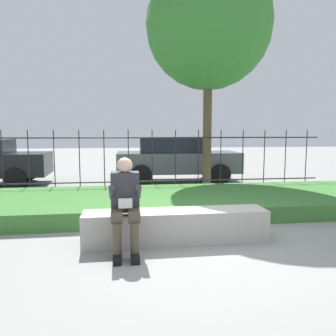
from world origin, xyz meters
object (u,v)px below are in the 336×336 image
object	(u,v)px
stone_bench	(176,228)
tree_behind_fence	(209,26)
car_parked_center	(176,158)
person_seated_reader	(125,201)

from	to	relation	value
stone_bench	tree_behind_fence	xyz separation A→B (m)	(1.62, 4.41, 4.28)
stone_bench	car_parked_center	distance (m)	6.07
person_seated_reader	car_parked_center	bearing A→B (deg)	74.52
stone_bench	person_seated_reader	size ratio (longest dim) A/B	2.11
stone_bench	tree_behind_fence	bearing A→B (deg)	69.88
stone_bench	tree_behind_fence	world-z (taller)	tree_behind_fence
stone_bench	person_seated_reader	world-z (taller)	person_seated_reader
car_parked_center	tree_behind_fence	xyz separation A→B (m)	(0.62, -1.55, 3.72)
stone_bench	car_parked_center	size ratio (longest dim) A/B	0.68
person_seated_reader	car_parked_center	world-z (taller)	car_parked_center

